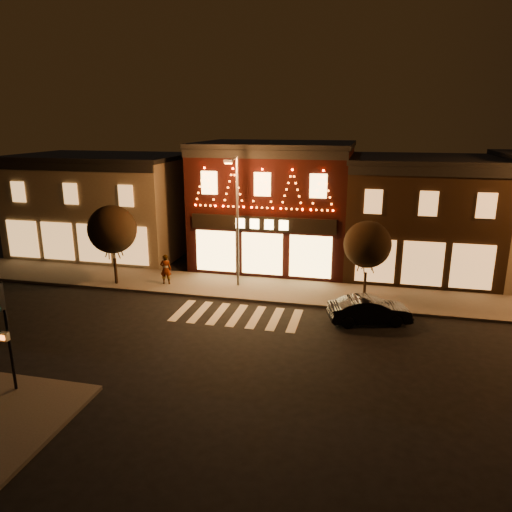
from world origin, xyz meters
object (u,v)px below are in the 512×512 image
(traffic_signal_near, at_px, (2,316))
(dark_sedan, at_px, (369,310))
(streetlamp_mid, at_px, (236,212))
(pedestrian, at_px, (166,269))

(traffic_signal_near, relative_size, dark_sedan, 1.04)
(traffic_signal_near, relative_size, streetlamp_mid, 0.55)
(dark_sedan, xyz_separation_m, pedestrian, (-11.99, 2.89, 0.40))
(traffic_signal_near, xyz_separation_m, streetlamp_mid, (4.88, 13.05, 1.52))
(traffic_signal_near, relative_size, pedestrian, 2.27)
(streetlamp_mid, height_order, dark_sedan, streetlamp_mid)
(streetlamp_mid, bearing_deg, pedestrian, -174.51)
(streetlamp_mid, relative_size, dark_sedan, 1.89)
(dark_sedan, height_order, pedestrian, pedestrian)
(traffic_signal_near, distance_m, dark_sedan, 16.03)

